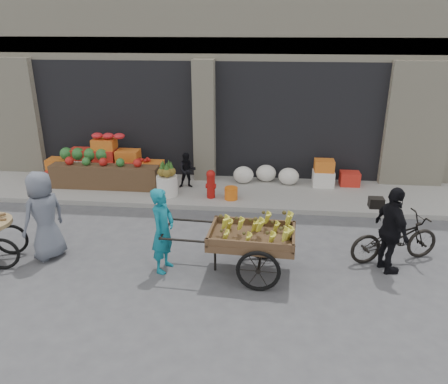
# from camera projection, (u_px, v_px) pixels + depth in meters

# --- Properties ---
(ground) EXTENTS (80.00, 80.00, 0.00)m
(ground) POSITION_uv_depth(u_px,v_px,m) (164.00, 280.00, 7.53)
(ground) COLOR #424244
(ground) RESTS_ON ground
(sidewalk) EXTENTS (18.00, 2.20, 0.12)m
(sidewalk) POSITION_uv_depth(u_px,v_px,m) (200.00, 191.00, 11.31)
(sidewalk) COLOR gray
(sidewalk) RESTS_ON ground
(building) EXTENTS (14.00, 6.45, 7.00)m
(building) POSITION_uv_depth(u_px,v_px,m) (217.00, 49.00, 13.75)
(building) COLOR beige
(building) RESTS_ON ground
(fruit_display) EXTENTS (3.10, 1.12, 1.24)m
(fruit_display) POSITION_uv_depth(u_px,v_px,m) (109.00, 162.00, 11.58)
(fruit_display) COLOR red
(fruit_display) RESTS_ON sidewalk
(pineapple_bin) EXTENTS (0.52, 0.52, 0.50)m
(pineapple_bin) POSITION_uv_depth(u_px,v_px,m) (167.00, 186.00, 10.80)
(pineapple_bin) COLOR silver
(pineapple_bin) RESTS_ON sidewalk
(fire_hydrant) EXTENTS (0.22, 0.22, 0.71)m
(fire_hydrant) POSITION_uv_depth(u_px,v_px,m) (211.00, 183.00, 10.60)
(fire_hydrant) COLOR #A5140F
(fire_hydrant) RESTS_ON sidewalk
(orange_bucket) EXTENTS (0.32, 0.32, 0.30)m
(orange_bucket) POSITION_uv_depth(u_px,v_px,m) (231.00, 193.00, 10.59)
(orange_bucket) COLOR orange
(orange_bucket) RESTS_ON sidewalk
(right_bay_goods) EXTENTS (3.35, 0.60, 0.70)m
(right_bay_goods) POSITION_uv_depth(u_px,v_px,m) (302.00, 174.00, 11.49)
(right_bay_goods) COLOR silver
(right_bay_goods) RESTS_ON sidewalk
(seated_person) EXTENTS (0.51, 0.43, 0.93)m
(seated_person) POSITION_uv_depth(u_px,v_px,m) (187.00, 170.00, 11.24)
(seated_person) COLOR black
(seated_person) RESTS_ON sidewalk
(banana_cart) EXTENTS (2.55, 1.16, 1.04)m
(banana_cart) POSITION_uv_depth(u_px,v_px,m) (249.00, 235.00, 7.46)
(banana_cart) COLOR brown
(banana_cart) RESTS_ON ground
(vendor_woman) EXTENTS (0.49, 0.63, 1.55)m
(vendor_woman) POSITION_uv_depth(u_px,v_px,m) (163.00, 230.00, 7.58)
(vendor_woman) COLOR #116F83
(vendor_woman) RESTS_ON ground
(vendor_grey) EXTENTS (0.87, 0.98, 1.69)m
(vendor_grey) POSITION_uv_depth(u_px,v_px,m) (44.00, 216.00, 7.98)
(vendor_grey) COLOR slate
(vendor_grey) RESTS_ON ground
(bicycle) EXTENTS (1.82, 1.08, 0.90)m
(bicycle) POSITION_uv_depth(u_px,v_px,m) (395.00, 238.00, 8.00)
(bicycle) COLOR black
(bicycle) RESTS_ON ground
(cyclist) EXTENTS (0.64, 1.00, 1.58)m
(cyclist) POSITION_uv_depth(u_px,v_px,m) (391.00, 231.00, 7.52)
(cyclist) COLOR black
(cyclist) RESTS_ON ground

